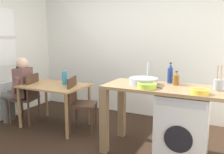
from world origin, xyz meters
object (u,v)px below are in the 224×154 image
dining_table (54,90)px  utensil_crock (218,85)px  chair_person_seat (28,96)px  mixing_bowl (147,85)px  chair_opposite (79,101)px  seated_person (19,86)px  colander (200,91)px  bottle_tall_green (170,74)px  vase (65,78)px  washing_machine (183,126)px  bottle_squat_brown (176,79)px

dining_table → utensil_crock: bearing=-2.3°
chair_person_seat → mixing_bowl: (2.30, -0.27, 0.45)m
dining_table → chair_opposite: bearing=3.3°
seated_person → mixing_bowl: (2.46, -0.23, 0.28)m
dining_table → colander: colander is taller
seated_person → utensil_crock: bearing=-104.6°
colander → bottle_tall_green: bearing=131.2°
dining_table → colander: size_ratio=5.50×
chair_opposite → vase: bearing=-120.1°
chair_person_seat → washing_machine: 2.72m
vase → utensil_crock: bearing=-4.8°
washing_machine → bottle_squat_brown: 0.61m
chair_person_seat → bottle_squat_brown: (2.58, 0.09, 0.50)m
bottle_squat_brown → utensil_crock: size_ratio=0.62×
chair_person_seat → utensil_crock: bearing=-105.3°
bottle_squat_brown → vase: size_ratio=0.79×
colander → vase: size_ratio=0.86×
bottle_tall_green → mixing_bowl: size_ratio=1.22×
washing_machine → colander: size_ratio=4.30×
dining_table → mixing_bowl: mixing_bowl is taller
colander → vase: colander is taller
washing_machine → chair_person_seat: bearing=178.5°
chair_opposite → colander: 1.97m
washing_machine → bottle_tall_green: bottle_tall_green is taller
seated_person → colander: bearing=-109.6°
dining_table → mixing_bowl: bearing=-11.3°
bottle_tall_green → colander: bearing=-48.8°
chair_opposite → bottle_tall_green: bearing=75.6°
dining_table → vase: bearing=33.7°
chair_person_seat → mixing_bowl: bearing=-111.6°
washing_machine → dining_table: bearing=176.0°
chair_opposite → utensil_crock: size_ratio=3.00×
mixing_bowl → vase: 1.67m
bottle_squat_brown → colander: size_ratio=0.92×
colander → bottle_squat_brown: bearing=130.3°
seated_person → vase: 0.90m
chair_person_seat → chair_opposite: size_ratio=1.00×
chair_person_seat → utensil_crock: 3.12m
dining_table → vase: size_ratio=4.71×
chair_opposite → washing_machine: size_ratio=1.05×
dining_table → bottle_tall_green: 1.98m
washing_machine → utensil_crock: size_ratio=2.87×
dining_table → bottle_squat_brown: bearing=0.2°
seated_person → bottle_tall_green: size_ratio=4.24×
vase → bottle_squat_brown: bearing=-2.8°
chair_opposite → seated_person: seated_person is taller
utensil_crock → vase: 2.40m
seated_person → mixing_bowl: 2.49m
seated_person → mixing_bowl: bearing=-110.3°
utensil_crock → bottle_squat_brown: bearing=167.7°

